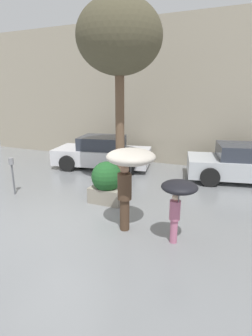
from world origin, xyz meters
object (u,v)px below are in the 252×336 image
at_px(planter_box, 107,182).
at_px(street_tree, 119,39).
at_px(parking_meter, 12,168).
at_px(person_adult, 130,165).
at_px(parked_car_far, 241,164).
at_px(person_child, 178,194).
at_px(parked_car_near, 102,153).

height_order(planter_box, street_tree, street_tree).
relative_size(planter_box, parking_meter, 1.03).
bearing_deg(person_adult, parked_car_far, 57.30).
bearing_deg(parking_meter, person_child, -8.80).
xyz_separation_m(planter_box, person_adult, (1.20, -1.23, 0.93)).
xyz_separation_m(parked_car_near, parking_meter, (-1.04, -3.83, 0.23)).
relative_size(parked_car_near, street_tree, 0.74).
bearing_deg(parked_car_near, parked_car_far, -97.08).
xyz_separation_m(parked_car_near, parked_car_far, (5.36, 0.38, -0.00)).
relative_size(person_child, parked_car_far, 0.35).
height_order(parked_car_far, parking_meter, parked_car_far).
bearing_deg(person_child, street_tree, 171.74).
bearing_deg(planter_box, person_child, -31.12).
distance_m(person_adult, parked_car_far, 5.45).
relative_size(person_child, parking_meter, 1.19).
xyz_separation_m(parked_car_far, parking_meter, (-6.40, -4.21, 0.23)).
relative_size(person_adult, person_child, 1.37).
xyz_separation_m(person_child, parked_car_near, (-4.17, 4.64, -0.51)).
xyz_separation_m(person_adult, street_tree, (-1.37, 2.54, 2.98)).
distance_m(person_adult, street_tree, 4.15).
distance_m(street_tree, parking_meter, 4.96).
xyz_separation_m(parked_car_near, street_tree, (1.69, -1.94, 3.91)).
distance_m(person_child, street_tree, 5.00).
height_order(person_child, parking_meter, person_child).
height_order(person_child, parked_car_near, person_child).
height_order(street_tree, parking_meter, street_tree).
relative_size(person_adult, parking_meter, 1.64).
xyz_separation_m(planter_box, parking_meter, (-2.91, -0.58, 0.23)).
xyz_separation_m(person_adult, parked_car_near, (-3.07, 4.48, -0.93)).
xyz_separation_m(person_child, parking_meter, (-5.22, 0.81, -0.27)).
xyz_separation_m(planter_box, street_tree, (-0.17, 1.31, 3.91)).
distance_m(planter_box, parked_car_far, 5.03).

